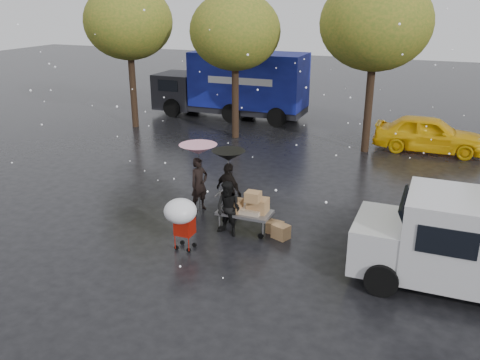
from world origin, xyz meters
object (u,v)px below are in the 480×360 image
at_px(white_van, 476,244).
at_px(person_pink, 199,184).
at_px(person_black, 229,191).
at_px(yellow_taxi, 429,134).
at_px(blue_truck, 234,85).
at_px(vendor_cart, 247,207).
at_px(shopping_cart, 181,214).

bearing_deg(white_van, person_pink, 166.65).
height_order(person_black, yellow_taxi, person_black).
height_order(white_van, blue_truck, blue_truck).
relative_size(person_pink, vendor_cart, 1.10).
height_order(person_pink, shopping_cart, person_pink).
distance_m(vendor_cart, shopping_cart, 2.12).
height_order(person_pink, white_van, white_van).
bearing_deg(yellow_taxi, vendor_cart, 156.77).
bearing_deg(vendor_cart, shopping_cart, -122.51).
bearing_deg(blue_truck, white_van, -50.15).
bearing_deg(person_black, blue_truck, -42.33).
xyz_separation_m(vendor_cart, yellow_taxi, (4.27, 10.17, 0.04)).
height_order(person_black, blue_truck, blue_truck).
relative_size(person_pink, person_black, 0.97).
xyz_separation_m(person_black, vendor_cart, (0.83, -0.61, -0.14)).
relative_size(vendor_cart, yellow_taxi, 0.34).
bearing_deg(yellow_taxi, white_van, -172.89).
relative_size(white_van, blue_truck, 0.59).
bearing_deg(person_black, person_pink, 12.17).
bearing_deg(white_van, blue_truck, 129.85).
bearing_deg(shopping_cart, vendor_cart, 57.49).
height_order(shopping_cart, white_van, white_van).
bearing_deg(person_pink, person_black, -76.83).
height_order(person_pink, person_black, person_black).
bearing_deg(person_pink, vendor_cart, -87.77).
bearing_deg(shopping_cart, person_black, 82.93).
distance_m(person_black, white_van, 6.77).
distance_m(person_pink, person_black, 1.13).
distance_m(blue_truck, yellow_taxi, 10.56).
bearing_deg(person_black, yellow_taxi, -92.56).
distance_m(shopping_cart, blue_truck, 15.49).
bearing_deg(blue_truck, yellow_taxi, -15.40).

